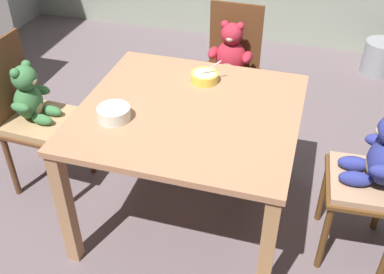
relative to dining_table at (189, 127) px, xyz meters
The scene contains 8 objects.
ground_plane 0.66m from the dining_table, ahead, with size 5.20×5.20×0.04m.
dining_table is the anchor object (origin of this frame).
teddy_chair_near_right 0.94m from the dining_table, ahead, with size 0.40×0.43×0.90m.
teddy_chair_far_center 0.93m from the dining_table, 89.14° to the left, with size 0.40×0.39×0.91m.
teddy_chair_near_left 0.95m from the dining_table, behind, with size 0.42×0.41×0.95m.
porridge_bowl_white_near_left 0.40m from the dining_table, 150.59° to the right, with size 0.16×0.16×0.06m.
porridge_bowl_yellow_far_center 0.32m from the dining_table, 89.06° to the left, with size 0.16×0.15×0.12m.
metal_pail 2.47m from the dining_table, 62.61° to the left, with size 0.30×0.30×0.29m, color #93969B.
Camera 1 is at (0.55, -1.84, 2.00)m, focal length 43.03 mm.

